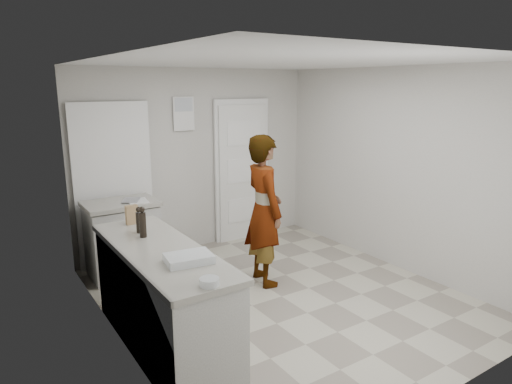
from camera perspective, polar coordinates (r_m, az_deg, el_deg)
ground at (r=5.17m, az=3.22°, el=-12.91°), size 4.00×4.00×0.00m
room_shell at (r=6.36m, az=-8.46°, el=1.76°), size 4.00×4.00×4.00m
main_counter at (r=4.19m, az=-11.56°, el=-13.27°), size 0.64×1.96×0.93m
side_counter at (r=5.79m, az=-16.27°, el=-5.93°), size 0.84×0.61×0.93m
person at (r=5.23m, az=1.00°, el=-2.32°), size 0.52×0.70×1.75m
cake_mix_box at (r=4.70m, az=-15.27°, el=-2.75°), size 0.12×0.06×0.19m
spice_jar at (r=4.74m, az=-14.04°, el=-3.28°), size 0.05×0.05×0.08m
oil_cruet_a at (r=4.40m, az=-14.38°, el=-3.45°), size 0.06×0.06×0.25m
oil_cruet_b at (r=4.26m, az=-13.99°, el=-3.73°), size 0.06×0.06×0.29m
baking_dish at (r=3.64m, az=-8.41°, el=-8.25°), size 0.39×0.30×0.06m
egg_bowl at (r=3.23m, az=-5.86°, el=-11.11°), size 0.14×0.14×0.05m
papers at (r=5.61m, az=-14.57°, el=-1.09°), size 0.26×0.31×0.01m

